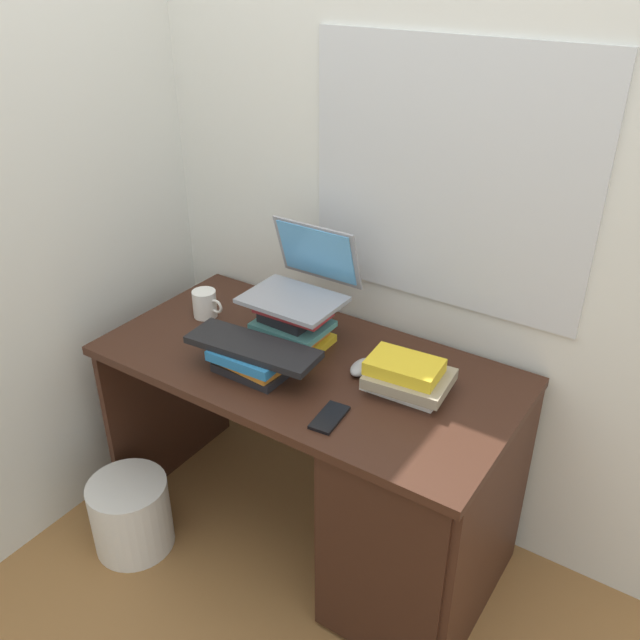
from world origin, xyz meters
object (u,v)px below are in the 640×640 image
object	(u,v)px
laptop	(303,280)
computer_mouse	(362,367)
book_stack_side	(407,376)
wastebasket	(131,514)
cell_phone	(329,417)
desk	(391,488)
keyboard	(253,347)
mug	(205,304)
book_stack_keyboard_riser	(252,361)
book_stack_tall	(293,325)

from	to	relation	value
laptop	computer_mouse	size ratio (longest dim) A/B	2.95
book_stack_side	wastebasket	distance (m)	1.13
cell_phone	wastebasket	size ratio (longest dim) A/B	0.49
desk	wastebasket	size ratio (longest dim) A/B	4.83
laptop	keyboard	size ratio (longest dim) A/B	0.73
laptop	mug	world-z (taller)	laptop
laptop	mug	size ratio (longest dim) A/B	2.51
book_stack_keyboard_riser	laptop	bearing A→B (deg)	88.37
book_stack_tall	laptop	bearing A→B (deg)	92.89
laptop	computer_mouse	bearing A→B (deg)	-15.84
mug	cell_phone	world-z (taller)	mug
desk	mug	bearing A→B (deg)	174.73
wastebasket	laptop	bearing A→B (deg)	53.16
book_stack_tall	wastebasket	bearing A→B (deg)	-130.58
laptop	computer_mouse	world-z (taller)	laptop
desk	mug	xyz separation A→B (m)	(-0.81, 0.07, 0.39)
keyboard	computer_mouse	size ratio (longest dim) A/B	4.04
book_stack_tall	computer_mouse	xyz separation A→B (m)	(0.27, -0.02, -0.06)
mug	wastebasket	bearing A→B (deg)	-92.47
keyboard	mug	world-z (taller)	keyboard
cell_phone	desk	bearing A→B (deg)	51.41
book_stack_keyboard_riser	book_stack_side	distance (m)	0.47
computer_mouse	mug	distance (m)	0.64
laptop	mug	distance (m)	0.41
laptop	wastebasket	world-z (taller)	laptop
book_stack_tall	book_stack_keyboard_riser	distance (m)	0.21
book_stack_tall	laptop	size ratio (longest dim) A/B	0.79
mug	book_stack_keyboard_riser	bearing A→B (deg)	-27.72
desk	laptop	world-z (taller)	laptop
book_stack_side	wastebasket	size ratio (longest dim) A/B	0.94
book_stack_keyboard_riser	cell_phone	distance (m)	0.33
book_stack_side	computer_mouse	xyz separation A→B (m)	(-0.16, 0.01, -0.03)
book_stack_side	book_stack_keyboard_riser	bearing A→B (deg)	-157.88
computer_mouse	cell_phone	distance (m)	0.26
book_stack_keyboard_riser	cell_phone	xyz separation A→B (m)	(0.33, -0.07, -0.04)
book_stack_keyboard_riser	cell_phone	bearing A→B (deg)	-11.33
book_stack_keyboard_riser	cell_phone	world-z (taller)	book_stack_keyboard_riser
computer_mouse	wastebasket	world-z (taller)	computer_mouse
book_stack_side	wastebasket	world-z (taller)	book_stack_side
book_stack_keyboard_riser	mug	size ratio (longest dim) A/B	1.89
book_stack_keyboard_riser	cell_phone	size ratio (longest dim) A/B	1.70
keyboard	wastebasket	distance (m)	0.84
mug	keyboard	bearing A→B (deg)	-27.31
desk	cell_phone	size ratio (longest dim) A/B	9.84
book_stack_tall	book_stack_side	bearing A→B (deg)	-3.52
book_stack_side	laptop	distance (m)	0.47
keyboard	computer_mouse	distance (m)	0.34
book_stack_tall	book_stack_keyboard_riser	bearing A→B (deg)	-92.98
laptop	keyboard	bearing A→B (deg)	-90.34
book_stack_tall	keyboard	xyz separation A→B (m)	(-0.00, -0.20, 0.02)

